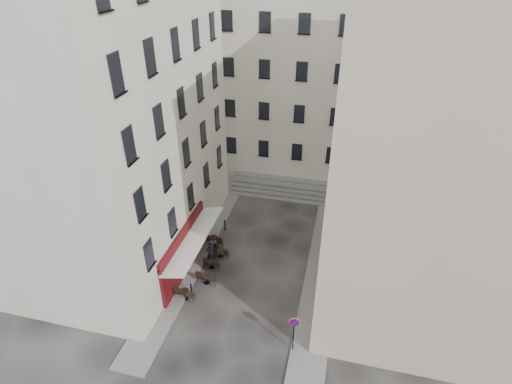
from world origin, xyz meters
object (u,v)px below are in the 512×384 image
(no_parking_sign, at_px, (294,328))
(bistro_table_a, at_px, (185,294))
(bistro_table_b, at_px, (207,277))
(pedestrian, at_px, (211,253))

(no_parking_sign, height_order, bistro_table_a, no_parking_sign)
(bistro_table_a, bearing_deg, bistro_table_b, 62.86)
(no_parking_sign, distance_m, pedestrian, 8.81)
(pedestrian, bearing_deg, no_parking_sign, 113.02)
(bistro_table_b, xyz_separation_m, pedestrian, (-0.35, 1.97, 0.39))
(pedestrian, bearing_deg, bistro_table_a, 56.27)
(pedestrian, bearing_deg, bistro_table_b, 74.11)
(bistro_table_a, xyz_separation_m, bistro_table_b, (0.84, 1.64, 0.02))
(no_parking_sign, height_order, bistro_table_b, no_parking_sign)
(bistro_table_a, xyz_separation_m, pedestrian, (0.48, 3.61, 0.42))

